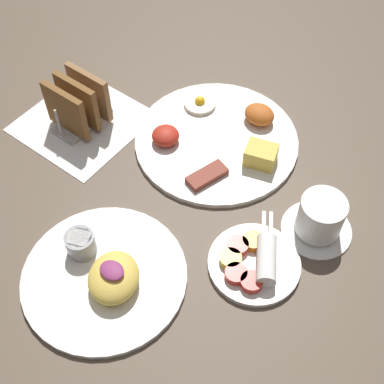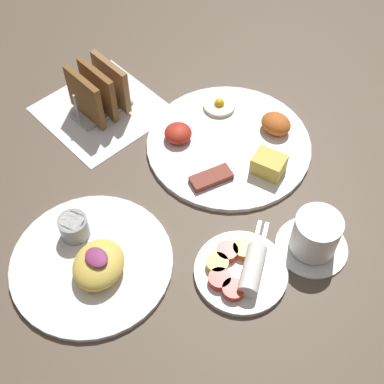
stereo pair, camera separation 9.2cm
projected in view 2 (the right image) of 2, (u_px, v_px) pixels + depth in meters
name	position (u px, v px, depth m)	size (l,w,h in m)	color
ground_plane	(152.00, 194.00, 0.96)	(3.00, 3.00, 0.00)	brown
napkin_flat	(102.00, 110.00, 1.08)	(0.22, 0.22, 0.00)	white
plate_breakfast	(231.00, 143.00, 1.02)	(0.31, 0.31, 0.05)	white
plate_condiments	(240.00, 270.00, 0.85)	(0.15, 0.17, 0.04)	white
plate_foreground	(92.00, 260.00, 0.86)	(0.26, 0.26, 0.06)	white
toast_rack	(99.00, 92.00, 1.04)	(0.10, 0.12, 0.10)	#B7B7BC
coffee_cup	(315.00, 236.00, 0.86)	(0.12, 0.12, 0.08)	white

